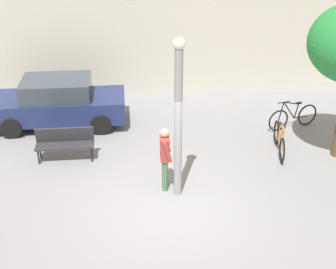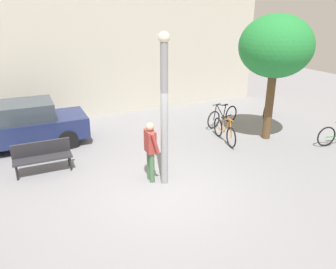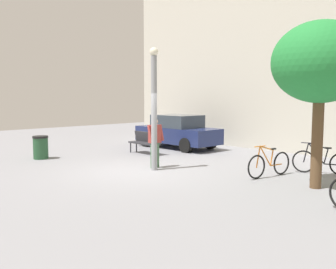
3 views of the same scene
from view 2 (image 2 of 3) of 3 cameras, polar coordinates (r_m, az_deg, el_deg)
ground_plane at (r=8.73m, az=-0.50°, el=-9.83°), size 36.00×36.00×0.00m
building_facade at (r=15.28m, az=-14.34°, el=19.43°), size 16.35×2.00×8.48m
lamppost at (r=8.36m, az=-0.64°, el=4.62°), size 0.28×0.28×3.95m
person_by_lamppost at (r=8.89m, az=-3.01°, el=-2.29°), size 0.30×0.60×1.67m
park_bench at (r=10.16m, az=-20.73°, el=-3.20°), size 1.61×0.49×0.92m
plaza_tree at (r=11.98m, az=17.93°, el=14.02°), size 2.45×2.45×4.31m
bicycle_black at (r=13.57m, az=9.30°, el=3.10°), size 1.75×0.57×0.97m
bicycle_orange at (r=11.90m, az=9.63°, el=0.53°), size 0.36×1.79×0.97m
bicycle_blue at (r=15.11m, az=16.80°, el=4.30°), size 1.49×1.11×0.97m
parked_car_navy at (r=12.21m, az=-23.73°, el=1.49°), size 4.23×1.87×1.55m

